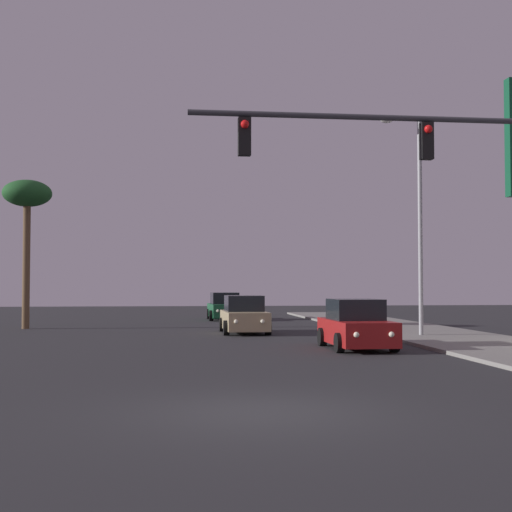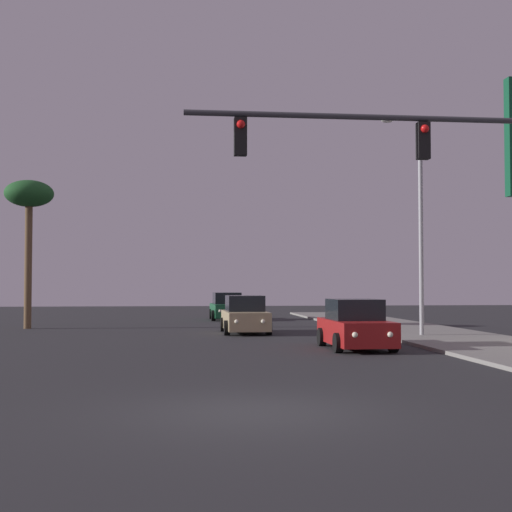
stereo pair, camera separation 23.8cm
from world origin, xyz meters
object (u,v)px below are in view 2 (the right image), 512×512
object	(u,v)px
car_red	(355,326)
traffic_light_mast	(441,176)
street_lamp	(418,213)
palm_tree_mid	(29,200)
car_tan	(245,316)
car_green	(227,307)

from	to	relation	value
car_red	traffic_light_mast	world-z (taller)	traffic_light_mast
street_lamp	palm_tree_mid	distance (m)	18.95
car_red	car_tan	world-z (taller)	same
traffic_light_mast	street_lamp	world-z (taller)	street_lamp
car_green	street_lamp	world-z (taller)	street_lamp
traffic_light_mast	street_lamp	distance (m)	12.09
traffic_light_mast	street_lamp	size ratio (longest dim) A/B	1.00
car_tan	street_lamp	xyz separation A→B (m)	(6.79, -3.60, 4.36)
car_tan	traffic_light_mast	bearing A→B (deg)	101.38
car_tan	car_green	bearing A→B (deg)	-91.17
car_red	car_green	world-z (taller)	same
car_tan	traffic_light_mast	size ratio (longest dim) A/B	0.48
car_tan	palm_tree_mid	bearing A→B (deg)	-23.91
palm_tree_mid	car_red	bearing A→B (deg)	-43.23
car_tan	car_green	distance (m)	12.08
car_red	traffic_light_mast	bearing A→B (deg)	92.81
car_red	street_lamp	world-z (taller)	street_lamp
car_green	street_lamp	distance (m)	17.63
car_red	car_green	xyz separation A→B (m)	(-2.97, 20.27, 0.00)
car_red	car_green	distance (m)	20.48
traffic_light_mast	palm_tree_mid	size ratio (longest dim) A/B	1.23
street_lamp	palm_tree_mid	world-z (taller)	street_lamp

